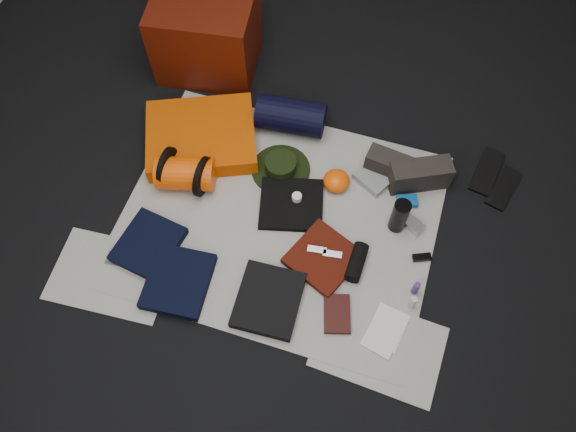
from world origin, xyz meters
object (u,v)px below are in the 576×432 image
(stuff_sack, at_px, (185,174))
(paperback_book, at_px, (337,314))
(navy_duffel, at_px, (291,116))
(water_bottle, at_px, (399,216))
(red_cabinet, at_px, (206,34))
(compact_camera, at_px, (413,225))
(sleeping_pad, at_px, (201,137))

(stuff_sack, height_order, paperback_book, stuff_sack)
(navy_duffel, relative_size, water_bottle, 1.75)
(red_cabinet, distance_m, compact_camera, 1.61)
(sleeping_pad, relative_size, compact_camera, 5.49)
(stuff_sack, distance_m, navy_duffel, 0.67)
(stuff_sack, height_order, water_bottle, water_bottle)
(sleeping_pad, height_order, stuff_sack, stuff_sack)
(water_bottle, xyz_separation_m, paperback_book, (-0.17, -0.55, -0.09))
(sleeping_pad, bearing_deg, stuff_sack, -85.08)
(stuff_sack, xyz_separation_m, paperback_book, (0.96, -0.47, -0.08))
(red_cabinet, relative_size, sleeping_pad, 0.95)
(red_cabinet, distance_m, stuff_sack, 0.88)
(red_cabinet, xyz_separation_m, sleeping_pad, (0.17, -0.58, -0.17))
(sleeping_pad, xyz_separation_m, paperback_book, (0.98, -0.74, -0.04))
(navy_duffel, height_order, water_bottle, water_bottle)
(navy_duffel, height_order, compact_camera, navy_duffel)
(water_bottle, bearing_deg, compact_camera, 13.65)
(sleeping_pad, xyz_separation_m, compact_camera, (1.23, -0.17, -0.03))
(paperback_book, bearing_deg, stuff_sack, 137.50)
(sleeping_pad, relative_size, water_bottle, 2.74)
(navy_duffel, bearing_deg, water_bottle, -37.51)
(navy_duffel, xyz_separation_m, compact_camera, (0.79, -0.42, -0.08))
(sleeping_pad, height_order, water_bottle, water_bottle)
(paperback_book, bearing_deg, compact_camera, 50.29)
(sleeping_pad, height_order, navy_duffel, navy_duffel)
(red_cabinet, bearing_deg, paperback_book, -57.22)
(red_cabinet, distance_m, sleeping_pad, 0.63)
(red_cabinet, height_order, stuff_sack, red_cabinet)
(sleeping_pad, distance_m, navy_duffel, 0.51)
(navy_duffel, bearing_deg, paperback_book, -66.90)
(red_cabinet, relative_size, compact_camera, 5.21)
(navy_duffel, distance_m, compact_camera, 0.90)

